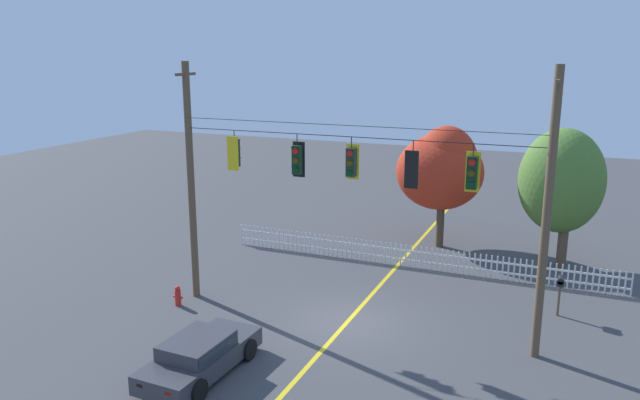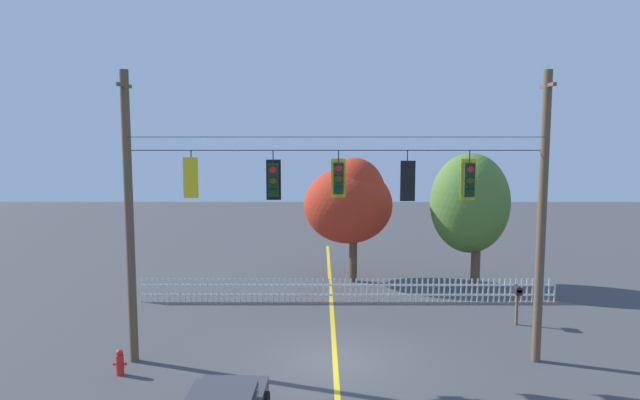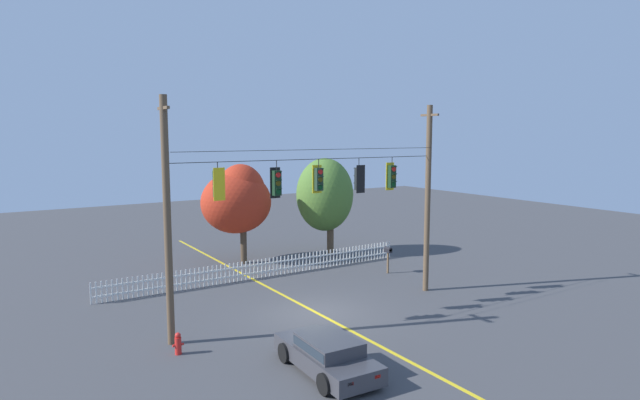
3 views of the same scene
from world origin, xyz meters
TOP-DOWN VIEW (x-y plane):
  - ground at (0.00, 0.00)m, footprint 80.00×80.00m
  - lane_centerline_stripe at (0.00, 0.00)m, footprint 0.16×36.00m
  - signal_support_span at (0.00, -0.00)m, footprint 12.41×1.10m
  - traffic_signal_southbound_primary at (-4.21, -0.01)m, footprint 0.43×0.38m
  - traffic_signal_northbound_secondary at (-1.82, 0.01)m, footprint 0.43×0.38m
  - traffic_signal_northbound_primary at (0.08, 0.01)m, footprint 0.43×0.38m
  - traffic_signal_westbound_side at (2.09, -0.01)m, footprint 0.43×0.38m
  - traffic_signal_eastbound_side at (3.89, 0.01)m, footprint 0.43×0.38m
  - white_picket_fence at (0.68, 6.25)m, footprint 16.80×0.06m
  - autumn_maple_near_fence at (0.94, 10.00)m, footprint 4.09×3.54m
  - autumn_maple_mid at (6.22, 8.99)m, footprint 3.50×3.38m
  - parked_car at (-2.67, -4.86)m, footprint 1.96×4.16m
  - fire_hydrant at (-6.16, -1.04)m, footprint 0.38×0.22m
  - roadside_mailbox at (6.59, 3.41)m, footprint 0.25×0.44m

SIDE VIEW (x-z plane):
  - ground at x=0.00m, z-range 0.00..0.00m
  - lane_centerline_stripe at x=0.00m, z-range 0.00..0.01m
  - fire_hydrant at x=-6.16m, z-range -0.01..0.75m
  - white_picket_fence at x=0.68m, z-range 0.00..0.98m
  - parked_car at x=-2.67m, z-range 0.03..1.18m
  - roadside_mailbox at x=6.59m, z-range 0.45..1.89m
  - autumn_maple_near_fence at x=0.94m, z-range 0.80..6.48m
  - autumn_maple_mid at x=6.22m, z-range 0.84..6.78m
  - signal_support_span at x=0.00m, z-range 0.09..8.77m
  - traffic_signal_westbound_side at x=2.09m, z-range 4.75..6.22m
  - traffic_signal_northbound_secondary at x=-1.82m, z-range 4.77..6.23m
  - traffic_signal_eastbound_side at x=3.89m, z-range 4.77..6.25m
  - traffic_signal_northbound_primary at x=0.08m, z-range 4.87..6.25m
  - traffic_signal_southbound_primary at x=-4.21m, z-range 4.89..6.27m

